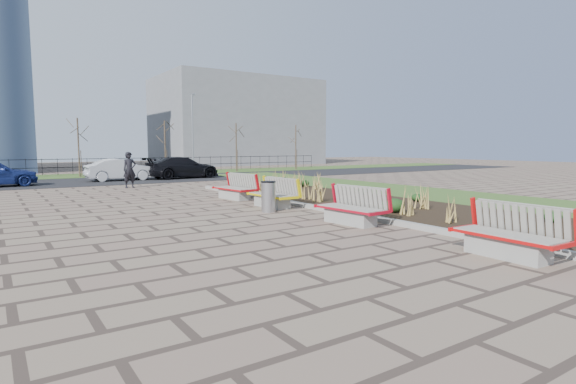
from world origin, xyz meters
TOP-DOWN VIEW (x-y plane):
  - ground at (0.00, 0.00)m, footprint 120.00×120.00m
  - planting_bed at (6.25, 5.00)m, footprint 4.50×18.00m
  - planting_curb at (3.92, 5.00)m, footprint 0.16×18.00m
  - grass_verge_near at (11.00, 5.00)m, footprint 5.00×38.00m
  - grass_verge_far at (0.00, 28.00)m, footprint 80.00×5.00m
  - road at (0.00, 22.00)m, footprint 80.00×7.00m
  - bench_a at (3.00, -2.28)m, footprint 0.96×2.13m
  - bench_b at (3.00, 2.20)m, footprint 1.07×2.17m
  - bench_c at (3.00, 6.27)m, footprint 0.99×2.14m
  - bench_d at (3.00, 9.17)m, footprint 1.15×2.19m
  - litter_bin at (2.32, 5.38)m, footprint 0.46×0.46m
  - pedestrian at (0.81, 16.55)m, footprint 0.72×0.51m
  - car_silver at (1.60, 21.79)m, footprint 4.10×1.51m
  - car_black at (5.50, 21.59)m, footprint 5.01×2.34m
  - tree_c at (0.00, 26.50)m, footprint 1.40×1.40m
  - tree_d at (6.00, 26.50)m, footprint 1.40×1.40m
  - tree_e at (12.00, 26.50)m, footprint 1.40×1.40m
  - tree_f at (18.00, 26.50)m, footprint 1.40×1.40m
  - lamp_east at (8.00, 26.00)m, footprint 0.24×0.60m
  - railing_fence at (0.00, 29.50)m, footprint 44.00×0.10m
  - building_grey at (20.00, 42.00)m, footprint 18.00×12.00m

SIDE VIEW (x-z plane):
  - ground at x=0.00m, z-range 0.00..0.00m
  - road at x=0.00m, z-range 0.00..0.02m
  - grass_verge_near at x=11.00m, z-range 0.00..0.04m
  - grass_verge_far at x=0.00m, z-range 0.00..0.04m
  - planting_bed at x=6.25m, z-range 0.00..0.10m
  - planting_curb at x=3.92m, z-range 0.00..0.15m
  - litter_bin at x=2.32m, z-range 0.00..0.98m
  - bench_a at x=3.00m, z-range 0.00..1.00m
  - bench_b at x=3.00m, z-range 0.00..1.00m
  - bench_c at x=3.00m, z-range 0.00..1.00m
  - bench_d at x=3.00m, z-range 0.00..1.00m
  - railing_fence at x=0.00m, z-range 0.04..1.24m
  - car_silver at x=1.60m, z-range 0.02..1.36m
  - car_black at x=5.50m, z-range 0.02..1.43m
  - pedestrian at x=0.81m, z-range 0.00..1.84m
  - tree_c at x=0.00m, z-range 0.04..4.04m
  - tree_d at x=6.00m, z-range 0.04..4.04m
  - tree_e at x=12.00m, z-range 0.04..4.04m
  - tree_f at x=18.00m, z-range 0.04..4.04m
  - lamp_east at x=8.00m, z-range 0.04..6.04m
  - building_grey at x=20.00m, z-range 0.00..10.00m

